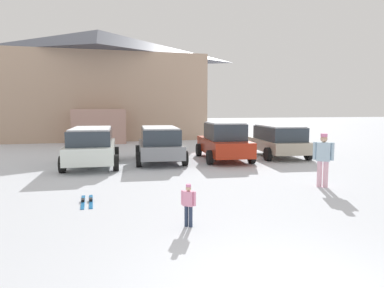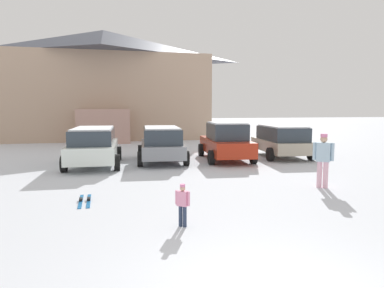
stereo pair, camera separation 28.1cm
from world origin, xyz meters
name	(u,v)px [view 2 (the right image)]	position (x,y,z in m)	size (l,w,h in m)	color
ski_lodge	(105,84)	(-2.29, 26.60, 4.52)	(17.07, 11.11, 8.95)	tan
parked_white_suv	(94,145)	(-2.63, 11.54, 0.89)	(2.39, 4.66, 1.63)	white
parked_grey_wagon	(162,143)	(0.34, 11.96, 0.87)	(2.46, 4.37, 1.60)	gray
parked_red_sedan	(226,141)	(3.38, 11.75, 0.89)	(2.46, 4.60, 1.80)	#B22B15
parked_beige_suv	(281,140)	(6.40, 11.98, 0.86)	(2.58, 4.21, 1.59)	#ADA38E
skier_adult_in_blue_parka	(323,157)	(4.38, 5.59, 0.94)	(0.51, 0.43, 1.67)	#E8B0C3
skier_child_in_pink_snowsuit	(183,203)	(-0.53, 3.18, 0.50)	(0.27, 0.23, 0.89)	#28344E
pair_of_skis	(85,200)	(-2.64, 5.68, 0.02)	(0.32, 1.37, 0.08)	#2170B7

